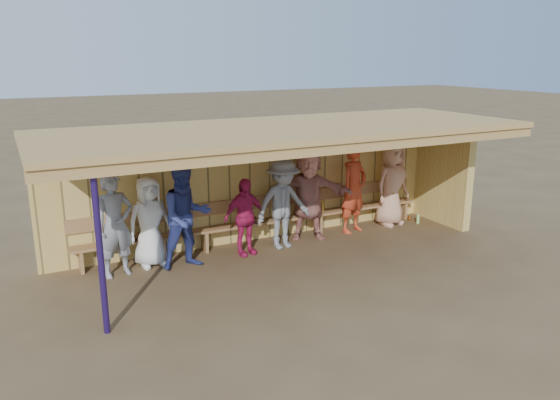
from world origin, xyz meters
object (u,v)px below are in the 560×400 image
object	(u,v)px
player_c	(186,216)
player_e	(283,204)
player_f	(308,194)
player_b	(150,222)
player_g	(354,188)
bench	(263,216)
player_d	(244,217)
player_a	(115,225)
player_h	(392,184)

from	to	relation	value
player_c	player_e	xyz separation A→B (m)	(2.01, 0.14, -0.06)
player_e	player_f	xyz separation A→B (m)	(0.72, 0.24, 0.06)
player_b	player_g	distance (m)	4.39
player_b	player_e	bearing A→B (deg)	-13.47
player_b	player_g	world-z (taller)	player_g
player_c	bench	distance (m)	2.01
player_d	player_a	bearing A→B (deg)	169.92
player_b	player_c	xyz separation A→B (m)	(0.56, -0.38, 0.12)
player_d	bench	xyz separation A→B (m)	(0.66, 0.57, -0.22)
player_e	player_h	xyz separation A→B (m)	(2.87, 0.24, 0.03)
player_e	player_c	bearing A→B (deg)	-179.60
player_a	player_d	bearing A→B (deg)	-12.78
player_e	player_d	bearing A→B (deg)	177.73
player_b	player_c	size ratio (longest dim) A/B	0.87
player_f	bench	size ratio (longest dim) A/B	0.25
player_b	player_d	distance (m)	1.76
player_h	bench	bearing A→B (deg)	163.81
player_h	player_e	bearing A→B (deg)	174.37
player_b	player_c	world-z (taller)	player_c
player_c	player_g	size ratio (longest dim) A/B	0.99
player_c	player_d	size ratio (longest dim) A/B	1.27
player_d	player_h	xyz separation A→B (m)	(3.70, 0.26, 0.18)
player_f	player_d	bearing A→B (deg)	-147.10
player_a	player_f	world-z (taller)	player_f
player_d	player_h	distance (m)	3.71
player_d	player_h	size ratio (longest dim) A/B	0.80
player_c	player_d	distance (m)	1.20
player_e	player_h	bearing A→B (deg)	1.19
player_e	player_g	distance (m)	1.83
player_d	player_b	bearing A→B (deg)	162.94
player_c	player_h	world-z (taller)	player_c
player_c	player_f	distance (m)	2.76
player_g	player_h	distance (m)	1.05
player_e	bench	xyz separation A→B (m)	(-0.17, 0.55, -0.37)
player_b	player_f	bearing A→B (deg)	-8.10
player_h	bench	distance (m)	3.08
player_c	player_e	distance (m)	2.02
player_g	player_h	world-z (taller)	player_g
player_a	bench	xyz separation A→B (m)	(3.04, 0.50, -0.39)
player_b	player_h	world-z (taller)	player_h
player_e	bench	world-z (taller)	player_e
player_e	bench	bearing A→B (deg)	103.99
player_b	player_d	xyz separation A→B (m)	(1.74, -0.26, -0.08)
player_a	player_d	world-z (taller)	player_a
player_b	player_g	size ratio (longest dim) A/B	0.86
player_d	player_f	bearing A→B (deg)	1.04
player_b	player_h	bearing A→B (deg)	-8.10
player_f	player_h	distance (m)	2.15
player_f	player_g	size ratio (longest dim) A/B	1.00
player_c	player_e	bearing A→B (deg)	2.15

